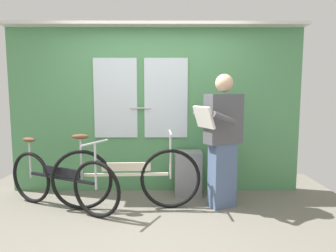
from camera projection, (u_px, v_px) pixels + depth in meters
ground_plane at (151, 234)px, 3.03m from camera, size 5.07×4.25×0.04m
train_door_wall at (155, 106)px, 4.20m from camera, size 4.07×0.28×2.33m
bicycle_near_door at (126, 177)px, 3.59m from camera, size 1.80×0.44×0.95m
bicycle_leaning_behind at (61, 181)px, 3.58m from camera, size 1.55×0.83×0.87m
passenger_reading_newspaper at (222, 138)px, 3.61m from camera, size 0.62×0.56×1.63m
trash_bin_by_wall at (188, 173)px, 4.10m from camera, size 0.36×0.28×0.61m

